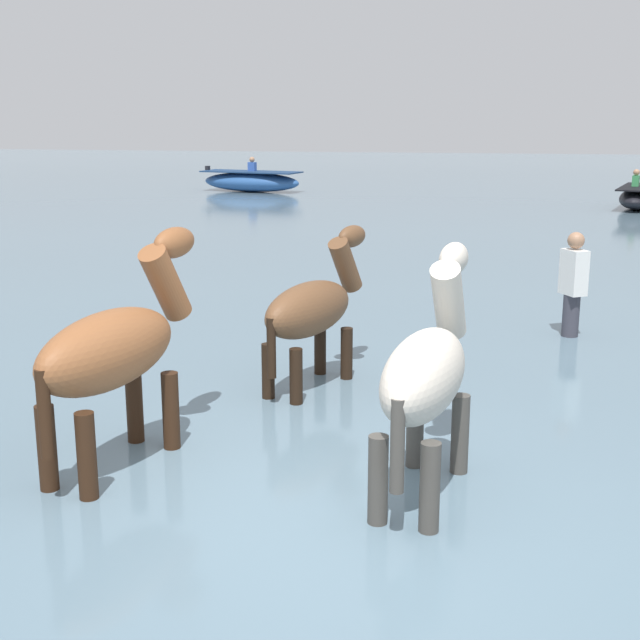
# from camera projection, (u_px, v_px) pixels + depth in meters

# --- Properties ---
(ground_plane) EXTENTS (120.00, 120.00, 0.00)m
(ground_plane) POSITION_uv_depth(u_px,v_px,m) (347.00, 561.00, 5.90)
(ground_plane) COLOR #666051
(water_surface) EXTENTS (90.00, 90.00, 0.36)m
(water_surface) POSITION_uv_depth(u_px,v_px,m) (437.00, 275.00, 15.40)
(water_surface) COLOR slate
(water_surface) RESTS_ON ground
(horse_lead_chestnut) EXTENTS (0.83, 1.93, 2.09)m
(horse_lead_chestnut) POSITION_uv_depth(u_px,v_px,m) (115.00, 354.00, 6.43)
(horse_lead_chestnut) COLOR brown
(horse_lead_chestnut) RESTS_ON ground
(horse_trailing_bay) EXTENTS (0.91, 1.71, 1.88)m
(horse_trailing_bay) POSITION_uv_depth(u_px,v_px,m) (313.00, 312.00, 8.35)
(horse_trailing_bay) COLOR brown
(horse_trailing_bay) RESTS_ON ground
(horse_flank_pinto) EXTENTS (0.71, 1.89, 2.04)m
(horse_flank_pinto) POSITION_uv_depth(u_px,v_px,m) (427.00, 378.00, 5.95)
(horse_flank_pinto) COLOR beige
(horse_flank_pinto) RESTS_ON ground
(boat_mid_channel) EXTENTS (1.80, 3.18, 1.10)m
(boat_mid_channel) POSITION_uv_depth(u_px,v_px,m) (640.00, 197.00, 24.36)
(boat_mid_channel) COLOR black
(boat_mid_channel) RESTS_ON water_surface
(boat_mid_outer) EXTENTS (3.75, 1.94, 1.18)m
(boat_mid_outer) POSITION_uv_depth(u_px,v_px,m) (251.00, 181.00, 29.57)
(boat_mid_outer) COLOR #28518E
(boat_mid_outer) RESTS_ON water_surface
(person_spectator_far) EXTENTS (0.33, 0.38, 1.63)m
(person_spectator_far) POSITION_uv_depth(u_px,v_px,m) (572.00, 295.00, 10.31)
(person_spectator_far) COLOR #383842
(person_spectator_far) RESTS_ON ground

